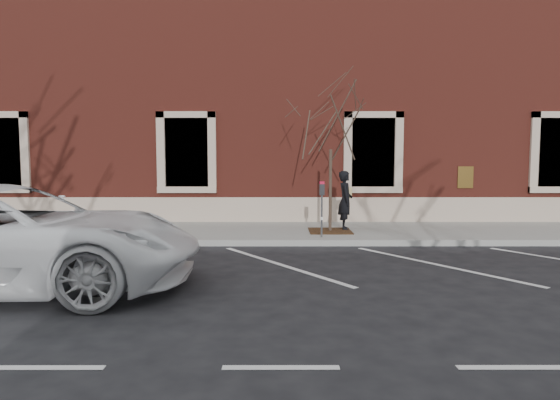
{
  "coord_description": "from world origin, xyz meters",
  "views": [
    {
      "loc": [
        -0.01,
        -11.61,
        2.1
      ],
      "look_at": [
        0.0,
        0.6,
        1.1
      ],
      "focal_mm": 30.0,
      "sensor_mm": 36.0,
      "label": 1
    }
  ],
  "objects_px": {
    "parking_meter": "(322,199)",
    "white_truck": "(5,237)",
    "sapling": "(331,127)",
    "man": "(345,200)"
  },
  "relations": [
    {
      "from": "man",
      "to": "sapling",
      "type": "relative_size",
      "value": 0.41
    },
    {
      "from": "man",
      "to": "sapling",
      "type": "bearing_deg",
      "value": 128.86
    },
    {
      "from": "parking_meter",
      "to": "white_truck",
      "type": "height_order",
      "value": "white_truck"
    },
    {
      "from": "man",
      "to": "parking_meter",
      "type": "xyz_separation_m",
      "value": [
        -0.79,
        -1.32,
        0.16
      ]
    },
    {
      "from": "white_truck",
      "to": "parking_meter",
      "type": "bearing_deg",
      "value": -54.59
    },
    {
      "from": "man",
      "to": "white_truck",
      "type": "bearing_deg",
      "value": 136.29
    },
    {
      "from": "sapling",
      "to": "white_truck",
      "type": "distance_m",
      "value": 8.33
    },
    {
      "from": "sapling",
      "to": "white_truck",
      "type": "bearing_deg",
      "value": -137.28
    },
    {
      "from": "parking_meter",
      "to": "white_truck",
      "type": "xyz_separation_m",
      "value": [
        -5.58,
        -4.45,
        -0.28
      ]
    },
    {
      "from": "parking_meter",
      "to": "sapling",
      "type": "relative_size",
      "value": 0.35
    }
  ]
}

